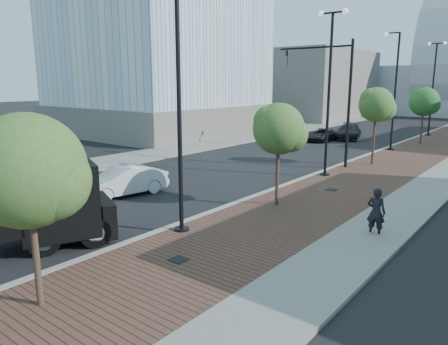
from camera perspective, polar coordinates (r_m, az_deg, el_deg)
The scene contains 20 objects.
sidewalk at distance 41.68m, azimuth 27.72°, elevation 3.28°, with size 7.00×140.00×0.12m, color #4C2D23.
curb at distance 42.45m, azimuth 23.09°, elevation 3.85°, with size 0.30×140.00×0.14m, color gray.
west_sidewalk at distance 47.51m, azimuth 7.80°, elevation 5.48°, with size 4.00×140.00×0.12m, color slate.
white_sedan at distance 21.25m, azimuth -13.42°, elevation -1.12°, with size 1.52×4.35×1.43m, color silver.
dark_car_mid at distance 40.90m, azimuth 13.00°, elevation 4.96°, with size 1.93×4.19×1.17m, color black.
dark_car_far at distance 43.10m, azimuth 16.44°, elevation 5.31°, with size 2.02×4.96×1.44m, color black.
pedestrian at distance 16.15m, azimuth 19.77°, elevation -5.05°, with size 0.65×0.43×1.79m, color black.
streetlight_1 at distance 15.01m, azimuth -6.35°, elevation 7.76°, with size 1.44×0.56×9.21m.
streetlight_2 at distance 24.93m, azimuth 13.92°, elevation 10.29°, with size 1.72×0.56×9.28m.
streetlight_3 at distance 36.22m, azimuth 21.80°, elevation 9.50°, with size 1.44×0.56×9.21m.
streetlight_4 at distance 47.79m, azimuth 26.25°, elevation 10.13°, with size 1.72×0.56×9.28m.
traffic_mast at distance 28.03m, azimuth 14.85°, elevation 10.74°, with size 5.09×0.20×8.00m.
tree_0 at distance 10.66m, azimuth -24.67°, elevation 0.15°, with size 2.68×2.68×4.81m.
tree_1 at distance 18.36m, azimuth 7.50°, elevation 5.80°, with size 2.29×2.23×4.60m.
tree_2 at distance 29.24m, azimuth 19.89°, elevation 8.54°, with size 2.29×2.22×5.13m.
tree_3 at distance 40.79m, azimuth 25.39°, elevation 8.58°, with size 2.50×2.47×5.01m.
tower_podium at distance 48.03m, azimuth -8.65°, elevation 7.25°, with size 19.00×19.00×3.00m, color slate.
commercial_block_nw at distance 68.11m, azimuth 11.55°, elevation 11.49°, with size 14.00×20.00×10.00m, color slate.
utility_cover_1 at distance 13.31m, azimuth -6.11°, elevation -11.57°, with size 0.50×0.50×0.02m, color black.
utility_cover_2 at distance 22.10m, azimuth 14.28°, elevation -2.23°, with size 0.50×0.50×0.02m, color black.
Camera 1 is at (11.02, -0.64, 5.46)m, focal length 34.00 mm.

